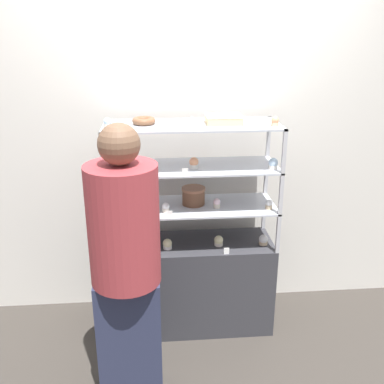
% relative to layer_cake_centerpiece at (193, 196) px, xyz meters
% --- Properties ---
extents(ground_plane, '(20.00, 20.00, 0.00)m').
position_rel_layer_cake_centerpiece_xyz_m(ground_plane, '(-0.01, -0.03, -1.00)').
color(ground_plane, '#38332D').
extents(back_wall, '(8.00, 0.05, 2.60)m').
position_rel_layer_cake_centerpiece_xyz_m(back_wall, '(-0.01, 0.33, 0.30)').
color(back_wall, silver).
rests_on(back_wall, ground_plane).
extents(display_base, '(1.12, 0.41, 0.66)m').
position_rel_layer_cake_centerpiece_xyz_m(display_base, '(-0.01, -0.03, -0.67)').
color(display_base, '#333338').
rests_on(display_base, ground_plane).
extents(display_riser_lower, '(1.12, 0.41, 0.28)m').
position_rel_layer_cake_centerpiece_xyz_m(display_riser_lower, '(-0.01, -0.03, -0.08)').
color(display_riser_lower, '#B7B7BC').
rests_on(display_riser_lower, display_base).
extents(display_riser_middle, '(1.12, 0.41, 0.28)m').
position_rel_layer_cake_centerpiece_xyz_m(display_riser_middle, '(-0.01, -0.03, 0.20)').
color(display_riser_middle, '#B7B7BC').
rests_on(display_riser_middle, display_riser_lower).
extents(display_riser_upper, '(1.12, 0.41, 0.28)m').
position_rel_layer_cake_centerpiece_xyz_m(display_riser_upper, '(-0.01, -0.03, 0.47)').
color(display_riser_upper, '#B7B7BC').
rests_on(display_riser_upper, display_riser_middle).
extents(layer_cake_centerpiece, '(0.16, 0.16, 0.12)m').
position_rel_layer_cake_centerpiece_xyz_m(layer_cake_centerpiece, '(0.00, 0.00, 0.00)').
color(layer_cake_centerpiece, brown).
rests_on(layer_cake_centerpiece, display_riser_lower).
extents(sheet_cake_frosted, '(0.23, 0.17, 0.06)m').
position_rel_layer_cake_centerpiece_xyz_m(sheet_cake_frosted, '(0.19, -0.03, 0.52)').
color(sheet_cake_frosted, '#DBBC84').
rests_on(sheet_cake_frosted, display_riser_upper).
extents(cupcake_0, '(0.06, 0.06, 0.07)m').
position_rel_layer_cake_centerpiece_xyz_m(cupcake_0, '(-0.51, -0.08, -0.30)').
color(cupcake_0, white).
rests_on(cupcake_0, display_base).
extents(cupcake_1, '(0.06, 0.06, 0.07)m').
position_rel_layer_cake_centerpiece_xyz_m(cupcake_1, '(-0.18, -0.10, -0.30)').
color(cupcake_1, white).
rests_on(cupcake_1, display_base).
extents(cupcake_2, '(0.06, 0.06, 0.07)m').
position_rel_layer_cake_centerpiece_xyz_m(cupcake_2, '(0.17, -0.08, -0.30)').
color(cupcake_2, beige).
rests_on(cupcake_2, display_base).
extents(cupcake_3, '(0.06, 0.06, 0.07)m').
position_rel_layer_cake_centerpiece_xyz_m(cupcake_3, '(0.47, -0.10, -0.30)').
color(cupcake_3, '#CCB28C').
rests_on(cupcake_3, display_base).
extents(price_tag_0, '(0.04, 0.00, 0.04)m').
position_rel_layer_cake_centerpiece_xyz_m(price_tag_0, '(0.20, -0.21, -0.31)').
color(price_tag_0, white).
rests_on(price_tag_0, display_base).
extents(cupcake_4, '(0.05, 0.05, 0.06)m').
position_rel_layer_cake_centerpiece_xyz_m(cupcake_4, '(-0.52, -0.12, -0.03)').
color(cupcake_4, white).
rests_on(cupcake_4, display_riser_lower).
extents(cupcake_5, '(0.05, 0.05, 0.06)m').
position_rel_layer_cake_centerpiece_xyz_m(cupcake_5, '(-0.19, -0.12, -0.03)').
color(cupcake_5, beige).
rests_on(cupcake_5, display_riser_lower).
extents(cupcake_6, '(0.05, 0.05, 0.06)m').
position_rel_layer_cake_centerpiece_xyz_m(cupcake_6, '(0.15, -0.08, -0.03)').
color(cupcake_6, beige).
rests_on(cupcake_6, display_riser_lower).
extents(cupcake_7, '(0.05, 0.05, 0.06)m').
position_rel_layer_cake_centerpiece_xyz_m(cupcake_7, '(0.49, -0.13, -0.03)').
color(cupcake_7, '#CCB28C').
rests_on(cupcake_7, display_riser_lower).
extents(price_tag_1, '(0.04, 0.00, 0.04)m').
position_rel_layer_cake_centerpiece_xyz_m(price_tag_1, '(-0.17, -0.21, -0.04)').
color(price_tag_1, white).
rests_on(price_tag_1, display_riser_lower).
extents(cupcake_8, '(0.06, 0.06, 0.07)m').
position_rel_layer_cake_centerpiece_xyz_m(cupcake_8, '(-0.52, -0.09, 0.25)').
color(cupcake_8, white).
rests_on(cupcake_8, display_riser_middle).
extents(cupcake_9, '(0.06, 0.06, 0.07)m').
position_rel_layer_cake_centerpiece_xyz_m(cupcake_9, '(-0.00, -0.07, 0.25)').
color(cupcake_9, white).
rests_on(cupcake_9, display_riser_middle).
extents(cupcake_10, '(0.06, 0.06, 0.07)m').
position_rel_layer_cake_centerpiece_xyz_m(cupcake_10, '(0.50, -0.13, 0.25)').
color(cupcake_10, white).
rests_on(cupcake_10, display_riser_middle).
extents(price_tag_2, '(0.04, 0.00, 0.04)m').
position_rel_layer_cake_centerpiece_xyz_m(price_tag_2, '(-0.07, -0.21, 0.24)').
color(price_tag_2, white).
rests_on(price_tag_2, display_riser_middle).
extents(cupcake_11, '(0.05, 0.05, 0.06)m').
position_rel_layer_cake_centerpiece_xyz_m(cupcake_11, '(-0.53, -0.09, 0.52)').
color(cupcake_11, beige).
rests_on(cupcake_11, display_riser_upper).
extents(cupcake_12, '(0.05, 0.05, 0.06)m').
position_rel_layer_cake_centerpiece_xyz_m(cupcake_12, '(-0.02, -0.11, 0.52)').
color(cupcake_12, white).
rests_on(cupcake_12, display_riser_upper).
extents(cupcake_13, '(0.05, 0.05, 0.06)m').
position_rel_layer_cake_centerpiece_xyz_m(cupcake_13, '(0.49, -0.13, 0.52)').
color(cupcake_13, '#CCB28C').
rests_on(cupcake_13, display_riser_upper).
extents(price_tag_3, '(0.04, 0.00, 0.04)m').
position_rel_layer_cake_centerpiece_xyz_m(price_tag_3, '(-0.01, -0.21, 0.52)').
color(price_tag_3, white).
rests_on(price_tag_3, display_riser_upper).
extents(donut_glazed, '(0.15, 0.15, 0.04)m').
position_rel_layer_cake_centerpiece_xyz_m(donut_glazed, '(-0.31, -0.00, 0.51)').
color(donut_glazed, brown).
rests_on(donut_glazed, display_riser_upper).
extents(customer_figure, '(0.38, 0.38, 1.63)m').
position_rel_layer_cake_centerpiece_xyz_m(customer_figure, '(-0.43, -0.64, -0.12)').
color(customer_figure, '#282D47').
rests_on(customer_figure, ground_plane).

